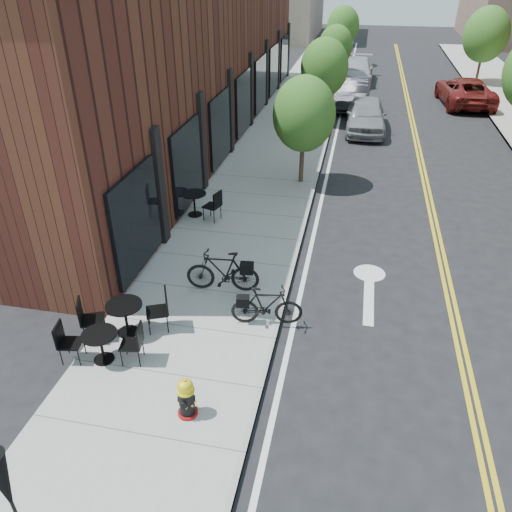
# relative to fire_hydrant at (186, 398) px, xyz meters

# --- Properties ---
(ground) EXTENTS (120.00, 120.00, 0.00)m
(ground) POSITION_rel_fire_hydrant_xyz_m (1.23, 2.40, -0.52)
(ground) COLOR black
(ground) RESTS_ON ground
(sidewalk_near) EXTENTS (4.00, 70.00, 0.12)m
(sidewalk_near) POSITION_rel_fire_hydrant_xyz_m (-0.77, 12.40, -0.46)
(sidewalk_near) COLOR #9E9B93
(sidewalk_near) RESTS_ON ground
(building_near) EXTENTS (5.00, 28.00, 7.00)m
(building_near) POSITION_rel_fire_hydrant_xyz_m (-5.27, 16.40, 2.98)
(building_near) COLOR #401A14
(building_near) RESTS_ON ground
(tree_near_a) EXTENTS (2.20, 2.20, 3.81)m
(tree_near_a) POSITION_rel_fire_hydrant_xyz_m (0.63, 11.40, 2.08)
(tree_near_a) COLOR #382B1E
(tree_near_a) RESTS_ON sidewalk_near
(tree_near_b) EXTENTS (2.30, 2.30, 3.98)m
(tree_near_b) POSITION_rel_fire_hydrant_xyz_m (0.63, 19.40, 2.19)
(tree_near_b) COLOR #382B1E
(tree_near_b) RESTS_ON sidewalk_near
(tree_near_c) EXTENTS (2.10, 2.10, 3.67)m
(tree_near_c) POSITION_rel_fire_hydrant_xyz_m (0.63, 27.40, 2.01)
(tree_near_c) COLOR #382B1E
(tree_near_c) RESTS_ON sidewalk_near
(tree_near_d) EXTENTS (2.40, 2.40, 4.11)m
(tree_near_d) POSITION_rel_fire_hydrant_xyz_m (0.63, 35.40, 2.27)
(tree_near_d) COLOR #382B1E
(tree_near_d) RESTS_ON sidewalk_near
(tree_far_c) EXTENTS (2.80, 2.80, 4.62)m
(tree_far_c) POSITION_rel_fire_hydrant_xyz_m (9.83, 30.40, 2.53)
(tree_far_c) COLOR #382B1E
(tree_far_c) RESTS_ON sidewalk_far
(fire_hydrant) EXTENTS (0.46, 0.46, 0.85)m
(fire_hydrant) POSITION_rel_fire_hydrant_xyz_m (0.00, 0.00, 0.00)
(fire_hydrant) COLOR maroon
(fire_hydrant) RESTS_ON sidewalk_near
(bicycle_left) EXTENTS (1.87, 0.70, 1.10)m
(bicycle_left) POSITION_rel_fire_hydrant_xyz_m (-0.39, 3.98, 0.14)
(bicycle_left) COLOR black
(bicycle_left) RESTS_ON sidewalk_near
(bicycle_right) EXTENTS (1.67, 0.72, 0.97)m
(bicycle_right) POSITION_rel_fire_hydrant_xyz_m (0.93, 2.89, 0.08)
(bicycle_right) COLOR black
(bicycle_right) RESTS_ON sidewalk_near
(bistro_set_a) EXTENTS (1.71, 0.84, 0.90)m
(bistro_set_a) POSITION_rel_fire_hydrant_xyz_m (-2.16, 1.01, 0.05)
(bistro_set_a) COLOR black
(bistro_set_a) RESTS_ON sidewalk_near
(bistro_set_b) EXTENTS (1.87, 1.18, 1.00)m
(bistro_set_b) POSITION_rel_fire_hydrant_xyz_m (-2.04, 1.93, 0.10)
(bistro_set_b) COLOR black
(bistro_set_b) RESTS_ON sidewalk_near
(bistro_set_c) EXTENTS (1.88, 1.00, 0.99)m
(bistro_set_c) POSITION_rel_fire_hydrant_xyz_m (-2.37, 7.88, 0.09)
(bistro_set_c) COLOR black
(bistro_set_c) RESTS_ON sidewalk_near
(patio_umbrella) EXTENTS (0.39, 0.39, 2.42)m
(patio_umbrella) POSITION_rel_fire_hydrant_xyz_m (-1.14, -3.01, 1.33)
(patio_umbrella) COLOR black
(patio_umbrella) RESTS_ON sidewalk_near
(parked_car_a) EXTENTS (1.93, 4.58, 1.55)m
(parked_car_a) POSITION_rel_fire_hydrant_xyz_m (2.83, 18.55, 0.25)
(parked_car_a) COLOR gray
(parked_car_a) RESTS_ON ground
(parked_car_b) EXTENTS (1.94, 4.79, 1.55)m
(parked_car_b) POSITION_rel_fire_hydrant_xyz_m (2.03, 22.85, 0.25)
(parked_car_b) COLOR black
(parked_car_b) RESTS_ON ground
(parked_car_c) EXTENTS (2.24, 5.23, 1.50)m
(parked_car_c) POSITION_rel_fire_hydrant_xyz_m (2.03, 29.55, 0.23)
(parked_car_c) COLOR #B6B5BA
(parked_car_c) RESTS_ON ground
(parked_car_far) EXTENTS (2.93, 5.64, 1.52)m
(parked_car_far) POSITION_rel_fire_hydrant_xyz_m (8.22, 24.74, 0.24)
(parked_car_far) COLOR maroon
(parked_car_far) RESTS_ON ground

